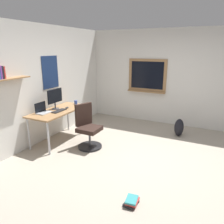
% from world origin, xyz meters
% --- Properties ---
extents(ground_plane, '(5.20, 5.20, 0.00)m').
position_xyz_m(ground_plane, '(0.00, 0.00, 0.00)').
color(ground_plane, '#9E9384').
rests_on(ground_plane, ground).
extents(wall_back, '(5.00, 0.30, 2.60)m').
position_xyz_m(wall_back, '(-0.00, 2.45, 1.30)').
color(wall_back, silver).
rests_on(wall_back, ground).
extents(wall_right, '(0.22, 5.00, 2.60)m').
position_xyz_m(wall_right, '(2.45, 0.03, 1.30)').
color(wall_right, silver).
rests_on(wall_right, ground).
extents(desk, '(1.46, 0.66, 0.74)m').
position_xyz_m(desk, '(0.07, 2.04, 0.67)').
color(desk, '#997047').
rests_on(desk, ground).
extents(office_chair, '(0.53, 0.55, 0.95)m').
position_xyz_m(office_chair, '(0.07, 1.27, 0.41)').
color(office_chair, black).
rests_on(office_chair, ground).
extents(laptop, '(0.31, 0.21, 0.23)m').
position_xyz_m(laptop, '(-0.26, 2.20, 0.79)').
color(laptop, '#ADAFB5').
rests_on(laptop, desk).
extents(monitor_primary, '(0.46, 0.17, 0.46)m').
position_xyz_m(monitor_primary, '(0.10, 2.15, 1.01)').
color(monitor_primary, '#38383D').
rests_on(monitor_primary, desk).
extents(keyboard, '(0.37, 0.13, 0.02)m').
position_xyz_m(keyboard, '(-0.01, 1.96, 0.75)').
color(keyboard, black).
rests_on(keyboard, desk).
extents(computer_mouse, '(0.10, 0.06, 0.03)m').
position_xyz_m(computer_mouse, '(0.27, 1.96, 0.76)').
color(computer_mouse, '#262628').
rests_on(computer_mouse, desk).
extents(coffee_mug, '(0.08, 0.08, 0.09)m').
position_xyz_m(coffee_mug, '(0.70, 2.01, 0.79)').
color(coffee_mug, '#334CA5').
rests_on(coffee_mug, desk).
extents(backpack, '(0.32, 0.22, 0.43)m').
position_xyz_m(backpack, '(1.59, -0.40, 0.22)').
color(backpack, black).
rests_on(backpack, ground).
extents(book_stack_on_floor, '(0.24, 0.19, 0.10)m').
position_xyz_m(book_stack_on_floor, '(-1.26, -0.28, 0.05)').
color(book_stack_on_floor, black).
rests_on(book_stack_on_floor, ground).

